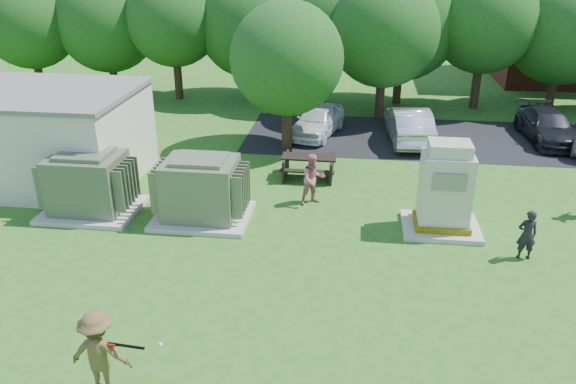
# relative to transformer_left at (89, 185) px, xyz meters

# --- Properties ---
(ground) EXTENTS (120.00, 120.00, 0.00)m
(ground) POSITION_rel_transformer_left_xyz_m (6.50, -4.50, -0.97)
(ground) COLOR #2D6619
(ground) RESTS_ON ground
(service_building) EXTENTS (10.00, 5.00, 3.20)m
(service_building) POSITION_rel_transformer_left_xyz_m (-4.50, 2.50, 0.63)
(service_building) COLOR beige
(service_building) RESTS_ON ground
(parking_strip) EXTENTS (20.00, 6.00, 0.01)m
(parking_strip) POSITION_rel_transformer_left_xyz_m (13.50, 9.00, -0.96)
(parking_strip) COLOR #232326
(parking_strip) RESTS_ON ground
(transformer_left) EXTENTS (3.00, 2.40, 2.07)m
(transformer_left) POSITION_rel_transformer_left_xyz_m (0.00, 0.00, 0.00)
(transformer_left) COLOR beige
(transformer_left) RESTS_ON ground
(transformer_right) EXTENTS (3.00, 2.40, 2.07)m
(transformer_right) POSITION_rel_transformer_left_xyz_m (3.70, 0.00, 0.00)
(transformer_right) COLOR beige
(transformer_right) RESTS_ON ground
(generator_cabinet) EXTENTS (2.31, 1.89, 2.82)m
(generator_cabinet) POSITION_rel_transformer_left_xyz_m (11.13, 0.19, 0.26)
(generator_cabinet) COLOR beige
(generator_cabinet) RESTS_ON ground
(picnic_table) EXTENTS (1.98, 1.49, 0.85)m
(picnic_table) POSITION_rel_transformer_left_xyz_m (6.73, 3.80, -0.44)
(picnic_table) COLOR black
(picnic_table) RESTS_ON ground
(batter) EXTENTS (1.19, 0.69, 1.83)m
(batter) POSITION_rel_transformer_left_xyz_m (3.76, -7.54, -0.05)
(batter) COLOR brown
(batter) RESTS_ON ground
(person_by_generator) EXTENTS (0.56, 0.38, 1.47)m
(person_by_generator) POSITION_rel_transformer_left_xyz_m (13.22, -1.26, -0.24)
(person_by_generator) COLOR black
(person_by_generator) RESTS_ON ground
(person_at_picnic) EXTENTS (1.07, 0.99, 1.75)m
(person_at_picnic) POSITION_rel_transformer_left_xyz_m (7.08, 1.57, -0.09)
(person_at_picnic) COLOR #C46773
(person_at_picnic) RESTS_ON ground
(car_white) EXTENTS (2.59, 4.33, 1.38)m
(car_white) POSITION_rel_transformer_left_xyz_m (6.66, 8.87, -0.28)
(car_white) COLOR white
(car_white) RESTS_ON ground
(car_silver_a) EXTENTS (1.96, 4.72, 1.52)m
(car_silver_a) POSITION_rel_transformer_left_xyz_m (10.70, 8.56, -0.21)
(car_silver_a) COLOR silver
(car_silver_a) RESTS_ON ground
(car_dark) EXTENTS (2.09, 4.62, 1.31)m
(car_dark) POSITION_rel_transformer_left_xyz_m (16.75, 9.38, -0.31)
(car_dark) COLOR black
(car_dark) RESTS_ON ground
(batting_equipment) EXTENTS (1.08, 0.38, 0.22)m
(batting_equipment) POSITION_rel_transformer_left_xyz_m (4.34, -7.58, 0.21)
(batting_equipment) COLOR black
(batting_equipment) RESTS_ON ground
(tree_row) EXTENTS (41.30, 13.30, 7.30)m
(tree_row) POSITION_rel_transformer_left_xyz_m (8.25, 14.00, 3.18)
(tree_row) COLOR #47301E
(tree_row) RESTS_ON ground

